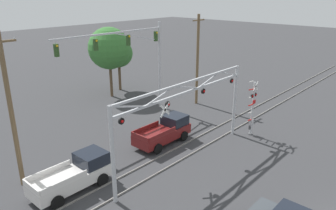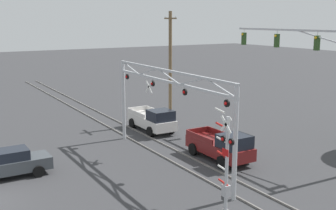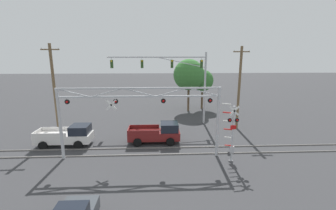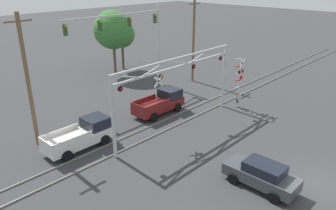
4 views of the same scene
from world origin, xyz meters
name	(u,v)px [view 4 (image 4 of 4)]	position (x,y,z in m)	size (l,w,h in m)	color
ground_plane	(316,183)	(0.00, 0.00, 0.00)	(200.00, 200.00, 0.00)	#38383A
rail_track_near	(175,126)	(0.00, 11.45, 0.05)	(80.00, 0.08, 0.10)	gray
rail_track_far	(162,121)	(0.00, 12.89, 0.05)	(80.00, 0.08, 0.10)	gray
crossing_gantry	(178,79)	(-0.01, 11.17, 4.13)	(12.97, 0.28, 5.87)	#B7BABF
crossing_signal_mast	(239,86)	(7.16, 9.97, 2.15)	(1.38, 0.35, 4.82)	#B7BABF
traffic_signal_span	(138,33)	(4.17, 20.39, 6.13)	(11.63, 0.39, 8.70)	#B7BABF
pickup_truck_lead	(161,103)	(1.34, 14.37, 0.95)	(4.94, 2.15, 1.96)	maroon
pickup_truck_following	(82,135)	(-7.06, 14.03, 0.95)	(5.01, 2.15, 1.96)	silver
sedan_waiting	(262,175)	(-2.58, 2.29, 0.83)	(1.97, 4.33, 1.61)	#3D4247
utility_pole_left	(28,81)	(-9.09, 16.87, 4.89)	(1.80, 0.28, 9.48)	brown
utility_pole_right	(193,40)	(10.59, 18.27, 4.80)	(1.80, 0.28, 9.31)	brown
background_tree_beyond_span	(113,30)	(6.11, 26.99, 5.49)	(4.61, 4.61, 7.81)	brown
background_tree_far_left_verge	(122,35)	(8.46, 28.30, 4.47)	(3.35, 3.35, 6.16)	brown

